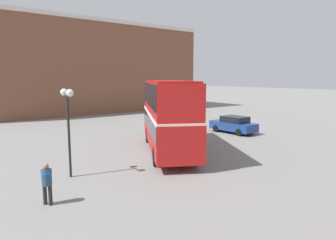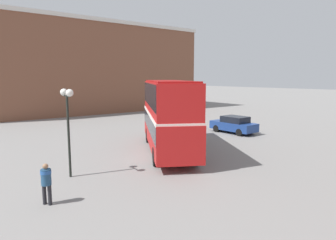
{
  "view_description": "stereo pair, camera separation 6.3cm",
  "coord_description": "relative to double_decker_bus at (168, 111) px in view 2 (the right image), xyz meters",
  "views": [
    {
      "loc": [
        14.72,
        -10.66,
        4.99
      ],
      "look_at": [
        -1.18,
        1.41,
        2.16
      ],
      "focal_mm": 32.0,
      "sensor_mm": 36.0,
      "label": 1
    },
    {
      "loc": [
        14.75,
        -10.61,
        4.99
      ],
      "look_at": [
        -1.18,
        1.41,
        2.16
      ],
      "focal_mm": 32.0,
      "sensor_mm": 36.0,
      "label": 2
    }
  ],
  "objects": [
    {
      "name": "street_lamp_twin_globe",
      "position": [
        1.27,
        -7.16,
        0.69
      ],
      "size": [
        1.2,
        0.36,
        4.45
      ],
      "color": "black",
      "rests_on": "ground_plane"
    },
    {
      "name": "ground_plane",
      "position": [
        1.18,
        -1.41,
        -2.75
      ],
      "size": [
        240.0,
        240.0,
        0.0
      ],
      "primitive_type": "plane",
      "color": "gray"
    },
    {
      "name": "building_row_left",
      "position": [
        -26.92,
        5.83,
        3.66
      ],
      "size": [
        10.43,
        32.43,
        12.81
      ],
      "color": "brown",
      "rests_on": "ground_plane"
    },
    {
      "name": "double_decker_bus",
      "position": [
        0.0,
        0.0,
        0.0
      ],
      "size": [
        10.2,
        7.28,
        4.8
      ],
      "rotation": [
        0.0,
        0.0,
        -0.51
      ],
      "color": "red",
      "rests_on": "ground_plane"
    },
    {
      "name": "parked_car_kerb_near",
      "position": [
        -1.86,
        8.89,
        -1.98
      ],
      "size": [
        4.28,
        1.98,
        1.54
      ],
      "rotation": [
        0.0,
        0.0,
        3.18
      ],
      "color": "navy",
      "rests_on": "ground_plane"
    },
    {
      "name": "pedestrian_foreground",
      "position": [
        4.04,
        -9.04,
        -1.73
      ],
      "size": [
        0.58,
        0.58,
        1.67
      ],
      "rotation": [
        0.0,
        0.0,
        2.21
      ],
      "color": "#232328",
      "rests_on": "ground_plane"
    }
  ]
}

